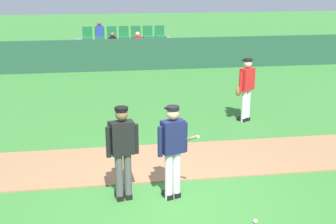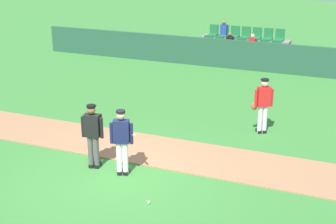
{
  "view_description": "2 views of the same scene",
  "coord_description": "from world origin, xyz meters",
  "px_view_note": "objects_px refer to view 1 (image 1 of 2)",
  "views": [
    {
      "loc": [
        -1.11,
        -7.3,
        3.96
      ],
      "look_at": [
        0.31,
        2.05,
        1.05
      ],
      "focal_mm": 48.23,
      "sensor_mm": 36.0,
      "label": 1
    },
    {
      "loc": [
        5.4,
        -9.86,
        5.75
      ],
      "look_at": [
        0.61,
        1.9,
        1.18
      ],
      "focal_mm": 51.82,
      "sensor_mm": 36.0,
      "label": 2
    }
  ],
  "objects_px": {
    "umpire_home_plate": "(122,148)",
    "baseball": "(256,221)",
    "batter_navy_jersey": "(173,149)",
    "runner_red_jersey": "(246,88)"
  },
  "relations": [
    {
      "from": "runner_red_jersey",
      "to": "batter_navy_jersey",
      "type": "bearing_deg",
      "value": -123.1
    },
    {
      "from": "umpire_home_plate",
      "to": "baseball",
      "type": "distance_m",
      "value": 2.6
    },
    {
      "from": "baseball",
      "to": "umpire_home_plate",
      "type": "bearing_deg",
      "value": 150.86
    },
    {
      "from": "umpire_home_plate",
      "to": "runner_red_jersey",
      "type": "bearing_deg",
      "value": 48.46
    },
    {
      "from": "runner_red_jersey",
      "to": "baseball",
      "type": "relative_size",
      "value": 23.78
    },
    {
      "from": "batter_navy_jersey",
      "to": "runner_red_jersey",
      "type": "xyz_separation_m",
      "value": [
        2.7,
        4.15,
        -0.01
      ]
    },
    {
      "from": "umpire_home_plate",
      "to": "runner_red_jersey",
      "type": "relative_size",
      "value": 1.0
    },
    {
      "from": "umpire_home_plate",
      "to": "runner_red_jersey",
      "type": "xyz_separation_m",
      "value": [
        3.6,
        4.06,
        -0.04
      ]
    },
    {
      "from": "batter_navy_jersey",
      "to": "runner_red_jersey",
      "type": "relative_size",
      "value": 1.0
    },
    {
      "from": "batter_navy_jersey",
      "to": "baseball",
      "type": "bearing_deg",
      "value": -41.8
    }
  ]
}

